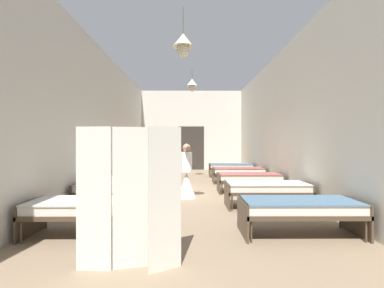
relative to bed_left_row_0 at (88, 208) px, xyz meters
name	(u,v)px	position (x,y,z in m)	size (l,w,h in m)	color
ground_plane	(192,194)	(1.73, 3.80, -0.49)	(6.16, 14.54, 0.10)	#8C755B
room_shell	(192,123)	(1.73, 5.08, 1.76)	(5.96, 14.14, 4.39)	beige
bed_left_row_0	(88,208)	(0.00, 0.00, 0.00)	(1.90, 0.84, 0.57)	#473828
bed_right_row_0	(299,208)	(3.46, 0.00, 0.00)	(1.90, 0.84, 0.57)	#473828
bed_left_row_1	(119,189)	(0.00, 1.90, 0.00)	(1.90, 0.84, 0.57)	#473828
bed_right_row_1	(267,188)	(3.46, 1.90, 0.00)	(1.90, 0.84, 0.57)	#473828
bed_left_row_2	(135,178)	(0.00, 3.80, 0.00)	(1.90, 0.84, 0.57)	#473828
bed_right_row_2	(249,178)	(3.46, 3.80, 0.00)	(1.90, 0.84, 0.57)	#473828
bed_left_row_3	(145,171)	(0.00, 5.70, 0.00)	(1.90, 0.84, 0.57)	#473828
bed_right_row_3	(238,171)	(3.46, 5.70, 0.00)	(1.90, 0.84, 0.57)	#473828
bed_left_row_4	(152,167)	(0.00, 7.60, 0.00)	(1.90, 0.84, 0.57)	#473828
bed_right_row_4	(231,167)	(3.46, 7.60, 0.00)	(1.90, 0.84, 0.57)	#473828
nurse_near_aisle	(187,178)	(1.57, 3.02, 0.09)	(0.52, 0.52, 1.49)	white
privacy_screen	(130,198)	(0.95, -1.21, 0.41)	(1.24, 0.24, 1.70)	silver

